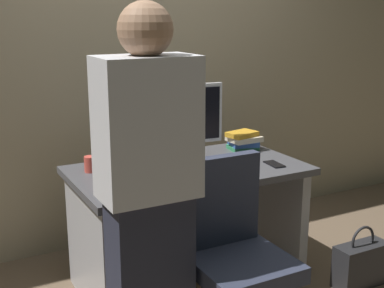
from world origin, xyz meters
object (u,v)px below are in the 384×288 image
book_stack (243,140)px  mouse (230,160)px  monitor (180,118)px  cup_by_monitor (90,164)px  person_at_desk (149,198)px  cell_phone (274,164)px  handbag (361,264)px  office_chair (235,268)px  keyboard (190,169)px  desk (188,205)px  cup_near_keyboard (133,179)px

book_stack → mouse: bearing=-137.9°
monitor → cup_by_monitor: (-0.56, 0.01, -0.21)m
book_stack → person_at_desk: bearing=-140.8°
cell_phone → handbag: 0.80m
handbag → mouse: bearing=141.8°
office_chair → cup_by_monitor: bearing=115.8°
handbag → book_stack: bearing=118.9°
keyboard → book_stack: size_ratio=1.91×
cup_by_monitor → book_stack: (1.02, -0.00, 0.02)m
cup_by_monitor → handbag: cup_by_monitor is taller
mouse → office_chair: bearing=-119.8°
mouse → keyboard: bearing=-175.1°
keyboard → desk: bearing=78.0°
keyboard → cell_phone: (0.49, -0.14, -0.01)m
office_chair → keyboard: bearing=81.7°
monitor → keyboard: (-0.05, -0.23, -0.25)m
cup_near_keyboard → handbag: 1.49m
person_at_desk → mouse: (0.79, 0.63, -0.10)m
monitor → keyboard: monitor is taller
book_stack → desk: bearing=-160.2°
office_chair → book_stack: (0.60, 0.86, 0.36)m
office_chair → cell_phone: office_chair is taller
office_chair → handbag: bearing=8.7°
desk → mouse: bearing=-7.3°
cup_by_monitor → handbag: size_ratio=0.24×
cup_by_monitor → desk: bearing=-19.2°
monitor → handbag: monitor is taller
cup_by_monitor → monitor: bearing=-1.2°
desk → keyboard: bearing=-104.5°
cup_near_keyboard → office_chair: bearing=-57.7°
keyboard → mouse: (0.28, 0.02, 0.01)m
desk → cup_near_keyboard: bearing=-155.5°
monitor → cup_by_monitor: bearing=178.8°
office_chair → cup_by_monitor: 1.01m
cup_near_keyboard → keyboard: bearing=18.2°
desk → cup_near_keyboard: 0.53m
monitor → cell_phone: 0.62m
monitor → handbag: 1.39m
monitor → keyboard: size_ratio=1.26×
mouse → person_at_desk: bearing=-141.7°
person_at_desk → handbag: person_at_desk is taller
monitor → mouse: size_ratio=5.40×
office_chair → book_stack: 1.11m
desk → cup_near_keyboard: (-0.41, -0.19, 0.28)m
mouse → book_stack: (0.24, 0.21, 0.05)m
cell_phone → monitor: bearing=145.3°
monitor → book_stack: size_ratio=2.40×
person_at_desk → handbag: bearing=5.4°
monitor → cell_phone: size_ratio=3.75×
desk → handbag: size_ratio=3.51×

